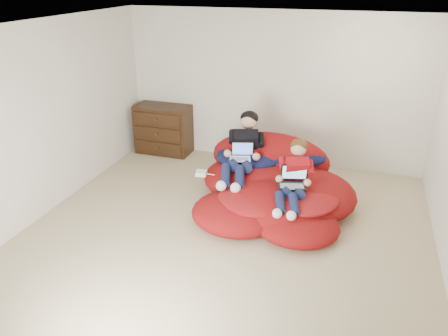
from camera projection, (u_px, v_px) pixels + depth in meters
room_shell at (226, 218)px, 5.44m from camera, size 5.10×5.10×2.77m
dresser at (163, 129)px, 7.82m from camera, size 0.98×0.55×0.87m
beanbag_pile at (273, 187)px, 6.15m from camera, size 2.26×2.27×0.89m
cream_pillow at (244, 139)px, 6.86m from camera, size 0.45×0.29×0.29m
older_boy at (243, 147)px, 6.28m from camera, size 0.46×1.23×0.82m
younger_boy at (294, 174)px, 5.65m from camera, size 0.41×1.04×0.71m
laptop_white at (241, 154)px, 6.23m from camera, size 0.34×0.34×0.22m
laptop_black at (293, 180)px, 5.62m from camera, size 0.40×0.39×0.26m
power_adapter at (201, 173)px, 6.16m from camera, size 0.17×0.17×0.06m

